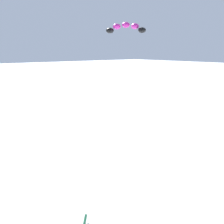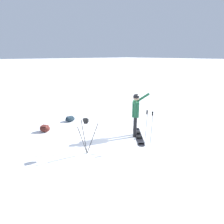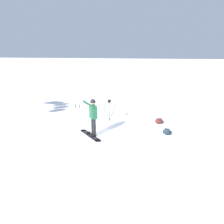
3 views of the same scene
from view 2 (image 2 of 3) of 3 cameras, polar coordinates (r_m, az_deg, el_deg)
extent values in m
plane|color=white|center=(7.81, -1.09, -7.01)|extent=(300.00, 300.00, 0.00)
cylinder|color=black|center=(7.76, 7.01, -3.93)|extent=(0.14, 0.14, 0.84)
cylinder|color=black|center=(7.56, 6.96, -4.52)|extent=(0.14, 0.14, 0.84)
cube|color=#1E5938|center=(7.43, 7.19, 0.96)|extent=(0.47, 0.46, 0.60)
sphere|color=tan|center=(7.32, 7.31, 4.30)|extent=(0.23, 0.23, 0.23)
sphere|color=black|center=(7.32, 7.32, 4.53)|extent=(0.24, 0.24, 0.24)
cylinder|color=#1E5938|center=(7.50, 9.28, 4.29)|extent=(0.43, 0.47, 0.42)
cylinder|color=#1E5938|center=(7.24, 6.99, 0.54)|extent=(0.09, 0.09, 0.60)
cube|color=black|center=(7.78, 8.05, -7.22)|extent=(1.20, 1.36, 0.02)
cylinder|color=black|center=(8.48, 7.32, -5.09)|extent=(0.27, 0.27, 0.02)
cylinder|color=black|center=(7.09, 8.93, -9.76)|extent=(0.27, 0.27, 0.02)
cube|color=black|center=(7.96, 7.84, -6.25)|extent=(0.24, 0.24, 0.08)
cube|color=black|center=(7.56, 8.30, -7.56)|extent=(0.24, 0.24, 0.08)
ellipsoid|color=#4C1E19|center=(8.59, -19.63, -4.74)|extent=(0.54, 0.57, 0.28)
cube|color=brown|center=(8.56, -19.69, -4.12)|extent=(0.33, 0.34, 0.08)
cylinder|color=#262628|center=(6.45, -8.42, -7.37)|extent=(0.09, 0.41, 1.08)
cylinder|color=#262628|center=(6.16, -8.87, -8.65)|extent=(0.40, 0.15, 1.08)
cylinder|color=#262628|center=(6.28, -5.93, -8.01)|extent=(0.34, 0.27, 1.08)
cube|color=black|center=(6.07, -7.93, -3.17)|extent=(0.10, 0.10, 0.06)
cube|color=black|center=(6.05, -7.96, -2.46)|extent=(0.12, 0.16, 0.10)
ellipsoid|color=#192833|center=(9.57, -12.55, -2.08)|extent=(0.49, 0.40, 0.23)
cube|color=#263A47|center=(9.54, -12.58, -1.62)|extent=(0.29, 0.24, 0.08)
cylinder|color=gray|center=(6.72, 11.83, -5.34)|extent=(0.12, 0.05, 1.33)
cylinder|color=black|center=(6.52, 12.15, -0.49)|extent=(0.05, 0.05, 0.14)
cylinder|color=gray|center=(6.83, 10.26, -4.86)|extent=(0.12, 0.05, 1.33)
cylinder|color=black|center=(6.64, 10.52, -0.08)|extent=(0.05, 0.05, 0.14)
camera|label=1|loc=(9.92, -54.93, 38.20)|focal=38.74mm
camera|label=3|loc=(16.15, 19.70, 17.95)|focal=33.69mm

